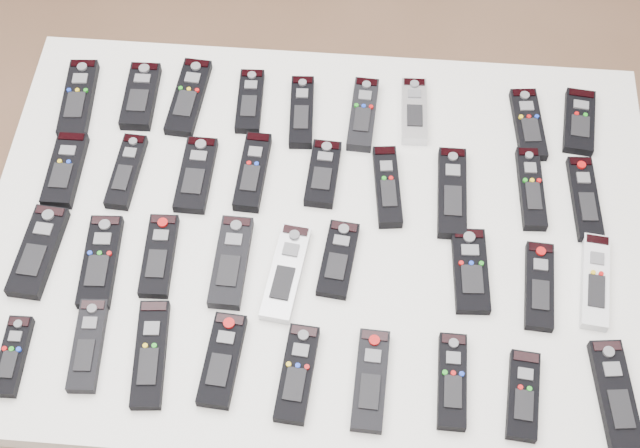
# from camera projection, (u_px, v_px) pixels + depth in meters

# --- Properties ---
(ground) EXTENTS (4.00, 4.00, 0.00)m
(ground) POSITION_uv_depth(u_px,v_px,m) (285.00, 338.00, 2.39)
(ground) COLOR #855E43
(ground) RESTS_ON ground
(table) EXTENTS (1.25, 0.88, 0.78)m
(table) POSITION_uv_depth(u_px,v_px,m) (320.00, 245.00, 1.71)
(table) COLOR white
(table) RESTS_ON ground
(remote_0) EXTENTS (0.07, 0.19, 0.02)m
(remote_0) POSITION_uv_depth(u_px,v_px,m) (78.00, 99.00, 1.81)
(remote_0) COLOR black
(remote_0) RESTS_ON table
(remote_1) EXTENTS (0.07, 0.16, 0.02)m
(remote_1) POSITION_uv_depth(u_px,v_px,m) (141.00, 96.00, 1.81)
(remote_1) COLOR black
(remote_1) RESTS_ON table
(remote_2) EXTENTS (0.07, 0.19, 0.02)m
(remote_2) POSITION_uv_depth(u_px,v_px,m) (189.00, 97.00, 1.81)
(remote_2) COLOR black
(remote_2) RESTS_ON table
(remote_3) EXTENTS (0.06, 0.16, 0.02)m
(remote_3) POSITION_uv_depth(u_px,v_px,m) (250.00, 101.00, 1.81)
(remote_3) COLOR black
(remote_3) RESTS_ON table
(remote_4) EXTENTS (0.06, 0.17, 0.02)m
(remote_4) POSITION_uv_depth(u_px,v_px,m) (302.00, 112.00, 1.79)
(remote_4) COLOR black
(remote_4) RESTS_ON table
(remote_5) EXTENTS (0.06, 0.18, 0.02)m
(remote_5) POSITION_uv_depth(u_px,v_px,m) (363.00, 114.00, 1.79)
(remote_5) COLOR black
(remote_5) RESTS_ON table
(remote_6) EXTENTS (0.05, 0.16, 0.02)m
(remote_6) POSITION_uv_depth(u_px,v_px,m) (414.00, 111.00, 1.79)
(remote_6) COLOR #B7B7BC
(remote_6) RESTS_ON table
(remote_7) EXTENTS (0.07, 0.17, 0.02)m
(remote_7) POSITION_uv_depth(u_px,v_px,m) (528.00, 124.00, 1.78)
(remote_7) COLOR black
(remote_7) RESTS_ON table
(remote_8) EXTENTS (0.07, 0.16, 0.02)m
(remote_8) POSITION_uv_depth(u_px,v_px,m) (579.00, 122.00, 1.78)
(remote_8) COLOR black
(remote_8) RESTS_ON table
(remote_9) EXTENTS (0.06, 0.17, 0.02)m
(remote_9) POSITION_uv_depth(u_px,v_px,m) (65.00, 170.00, 1.72)
(remote_9) COLOR black
(remote_9) RESTS_ON table
(remote_10) EXTENTS (0.05, 0.17, 0.02)m
(remote_10) POSITION_uv_depth(u_px,v_px,m) (126.00, 171.00, 1.72)
(remote_10) COLOR black
(remote_10) RESTS_ON table
(remote_11) EXTENTS (0.06, 0.17, 0.02)m
(remote_11) POSITION_uv_depth(u_px,v_px,m) (196.00, 175.00, 1.71)
(remote_11) COLOR black
(remote_11) RESTS_ON table
(remote_12) EXTENTS (0.06, 0.17, 0.02)m
(remote_12) POSITION_uv_depth(u_px,v_px,m) (253.00, 172.00, 1.71)
(remote_12) COLOR black
(remote_12) RESTS_ON table
(remote_13) EXTENTS (0.06, 0.15, 0.02)m
(remote_13) POSITION_uv_depth(u_px,v_px,m) (323.00, 174.00, 1.71)
(remote_13) COLOR black
(remote_13) RESTS_ON table
(remote_14) EXTENTS (0.06, 0.18, 0.02)m
(remote_14) POSITION_uv_depth(u_px,v_px,m) (387.00, 187.00, 1.70)
(remote_14) COLOR black
(remote_14) RESTS_ON table
(remote_15) EXTENTS (0.05, 0.20, 0.02)m
(remote_15) POSITION_uv_depth(u_px,v_px,m) (452.00, 193.00, 1.69)
(remote_15) COLOR black
(remote_15) RESTS_ON table
(remote_16) EXTENTS (0.05, 0.18, 0.02)m
(remote_16) POSITION_uv_depth(u_px,v_px,m) (531.00, 188.00, 1.69)
(remote_16) COLOR black
(remote_16) RESTS_ON table
(remote_17) EXTENTS (0.06, 0.19, 0.02)m
(remote_17) POSITION_uv_depth(u_px,v_px,m) (585.00, 199.00, 1.68)
(remote_17) COLOR black
(remote_17) RESTS_ON table
(remote_18) EXTENTS (0.07, 0.19, 0.02)m
(remote_18) POSITION_uv_depth(u_px,v_px,m) (38.00, 251.00, 1.62)
(remote_18) COLOR black
(remote_18) RESTS_ON table
(remote_19) EXTENTS (0.07, 0.19, 0.02)m
(remote_19) POSITION_uv_depth(u_px,v_px,m) (100.00, 261.00, 1.61)
(remote_19) COLOR black
(remote_19) RESTS_ON table
(remote_20) EXTENTS (0.06, 0.17, 0.02)m
(remote_20) POSITION_uv_depth(u_px,v_px,m) (159.00, 256.00, 1.62)
(remote_20) COLOR black
(remote_20) RESTS_ON table
(remote_21) EXTENTS (0.06, 0.18, 0.02)m
(remote_21) POSITION_uv_depth(u_px,v_px,m) (231.00, 262.00, 1.61)
(remote_21) COLOR black
(remote_21) RESTS_ON table
(remote_22) EXTENTS (0.08, 0.20, 0.02)m
(remote_22) POSITION_uv_depth(u_px,v_px,m) (286.00, 273.00, 1.60)
(remote_22) COLOR #B7B7BC
(remote_22) RESTS_ON table
(remote_23) EXTENTS (0.07, 0.16, 0.02)m
(remote_23) POSITION_uv_depth(u_px,v_px,m) (338.00, 259.00, 1.61)
(remote_23) COLOR black
(remote_23) RESTS_ON table
(remote_24) EXTENTS (0.07, 0.17, 0.02)m
(remote_24) POSITION_uv_depth(u_px,v_px,m) (470.00, 271.00, 1.60)
(remote_24) COLOR black
(remote_24) RESTS_ON table
(remote_25) EXTENTS (0.06, 0.17, 0.02)m
(remote_25) POSITION_uv_depth(u_px,v_px,m) (539.00, 286.00, 1.58)
(remote_25) COLOR black
(remote_25) RESTS_ON table
(remote_26) EXTENTS (0.07, 0.19, 0.02)m
(remote_26) POSITION_uv_depth(u_px,v_px,m) (595.00, 281.00, 1.59)
(remote_26) COLOR silver
(remote_26) RESTS_ON table
(remote_27) EXTENTS (0.04, 0.14, 0.02)m
(remote_27) POSITION_uv_depth(u_px,v_px,m) (13.00, 356.00, 1.51)
(remote_27) COLOR black
(remote_27) RESTS_ON table
(remote_28) EXTENTS (0.06, 0.17, 0.02)m
(remote_28) POSITION_uv_depth(u_px,v_px,m) (88.00, 345.00, 1.52)
(remote_28) COLOR black
(remote_28) RESTS_ON table
(remote_29) EXTENTS (0.07, 0.20, 0.02)m
(remote_29) POSITION_uv_depth(u_px,v_px,m) (150.00, 354.00, 1.52)
(remote_29) COLOR black
(remote_29) RESTS_ON table
(remote_30) EXTENTS (0.07, 0.17, 0.02)m
(remote_30) POSITION_uv_depth(u_px,v_px,m) (222.00, 360.00, 1.51)
(remote_30) COLOR black
(remote_30) RESTS_ON table
(remote_31) EXTENTS (0.06, 0.17, 0.02)m
(remote_31) POSITION_uv_depth(u_px,v_px,m) (297.00, 374.00, 1.50)
(remote_31) COLOR black
(remote_31) RESTS_ON table
(remote_32) EXTENTS (0.06, 0.18, 0.02)m
(remote_32) POSITION_uv_depth(u_px,v_px,m) (371.00, 380.00, 1.49)
(remote_32) COLOR black
(remote_32) RESTS_ON table
(remote_33) EXTENTS (0.05, 0.17, 0.02)m
(remote_33) POSITION_uv_depth(u_px,v_px,m) (452.00, 381.00, 1.49)
(remote_33) COLOR black
(remote_33) RESTS_ON table
(remote_34) EXTENTS (0.06, 0.16, 0.02)m
(remote_34) POSITION_uv_depth(u_px,v_px,m) (523.00, 395.00, 1.48)
(remote_34) COLOR black
(remote_34) RESTS_ON table
(remote_35) EXTENTS (0.08, 0.20, 0.02)m
(remote_35) POSITION_uv_depth(u_px,v_px,m) (616.00, 396.00, 1.47)
(remote_35) COLOR black
(remote_35) RESTS_ON table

